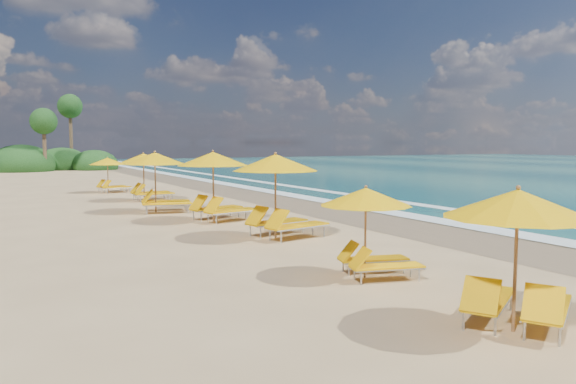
# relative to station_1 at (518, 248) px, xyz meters

# --- Properties ---
(ground) EXTENTS (160.00, 160.00, 0.00)m
(ground) POSITION_rel_station_1_xyz_m (1.86, 10.75, -1.26)
(ground) COLOR tan
(ground) RESTS_ON ground
(wet_sand) EXTENTS (4.00, 160.00, 0.01)m
(wet_sand) POSITION_rel_station_1_xyz_m (5.86, 10.75, -1.26)
(wet_sand) COLOR #866F50
(wet_sand) RESTS_ON ground
(surf_foam) EXTENTS (4.00, 160.00, 0.01)m
(surf_foam) POSITION_rel_station_1_xyz_m (8.56, 10.75, -1.24)
(surf_foam) COLOR white
(surf_foam) RESTS_ON ground
(station_1) EXTENTS (3.03, 3.03, 2.25)m
(station_1) POSITION_rel_station_1_xyz_m (0.00, 0.00, 0.00)
(station_1) COLOR olive
(station_1) RESTS_ON ground
(station_2) EXTENTS (2.50, 2.43, 1.99)m
(station_2) POSITION_rel_station_1_xyz_m (0.04, 3.69, -0.15)
(station_2) COLOR olive
(station_2) RESTS_ON ground
(station_3) EXTENTS (3.12, 2.98, 2.61)m
(station_3) POSITION_rel_station_1_xyz_m (0.63, 8.97, 0.20)
(station_3) COLOR olive
(station_3) RESTS_ON ground
(station_4) EXTENTS (3.18, 3.05, 2.62)m
(station_4) POSITION_rel_station_1_xyz_m (0.30, 13.27, 0.21)
(station_4) COLOR olive
(station_4) RESTS_ON ground
(station_5) EXTENTS (3.13, 3.01, 2.55)m
(station_5) POSITION_rel_station_1_xyz_m (-0.86, 16.84, 0.17)
(station_5) COLOR olive
(station_5) RESTS_ON ground
(station_6) EXTENTS (2.61, 2.41, 2.42)m
(station_6) POSITION_rel_station_1_xyz_m (-0.18, 21.54, 0.09)
(station_6) COLOR olive
(station_6) RESTS_ON ground
(station_7) EXTENTS (2.54, 2.44, 2.08)m
(station_7) POSITION_rel_station_1_xyz_m (-0.91, 27.10, -0.10)
(station_7) COLOR olive
(station_7) RESTS_ON ground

